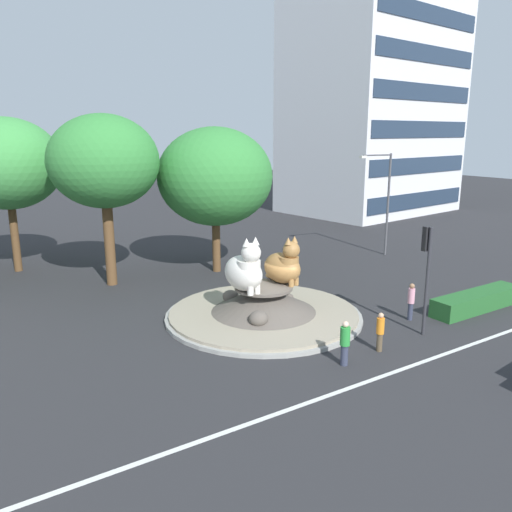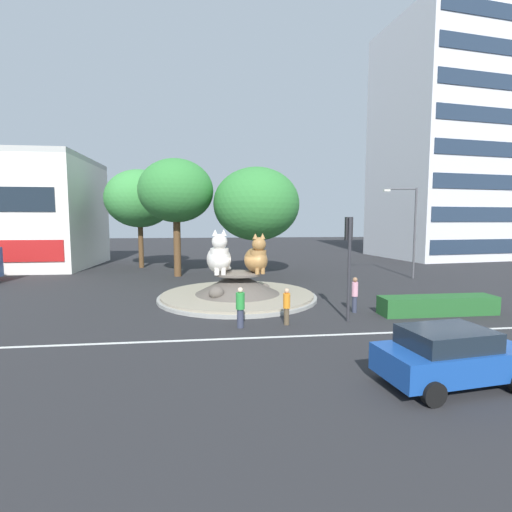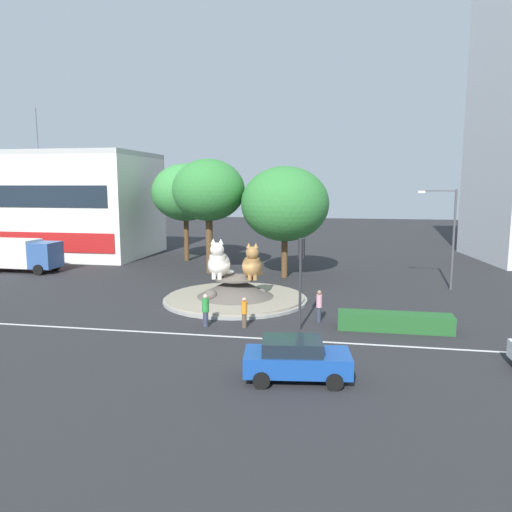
% 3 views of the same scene
% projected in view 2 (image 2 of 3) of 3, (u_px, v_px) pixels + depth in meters
% --- Properties ---
extents(ground_plane, '(160.00, 160.00, 0.00)m').
position_uv_depth(ground_plane, '(238.00, 298.00, 21.60)').
color(ground_plane, '#28282B').
extents(lane_centreline, '(112.00, 0.20, 0.01)m').
position_uv_depth(lane_centreline, '(251.00, 338.00, 14.28)').
color(lane_centreline, silver).
rests_on(lane_centreline, ground).
extents(roundabout_island, '(9.34, 9.34, 1.54)m').
position_uv_depth(roundabout_island, '(237.00, 289.00, 21.55)').
color(roundabout_island, gray).
rests_on(roundabout_island, ground).
extents(cat_statue_white, '(1.55, 2.55, 2.57)m').
position_uv_depth(cat_statue_white, '(219.00, 257.00, 21.16)').
color(cat_statue_white, silver).
rests_on(cat_statue_white, roundabout_island).
extents(cat_statue_tabby, '(1.70, 2.48, 2.35)m').
position_uv_depth(cat_statue_tabby, '(257.00, 258.00, 21.43)').
color(cat_statue_tabby, '#9E703D').
rests_on(cat_statue_tabby, roundabout_island).
extents(traffic_light_mast, '(0.34, 0.46, 4.76)m').
position_uv_depth(traffic_light_mast, '(349.00, 249.00, 16.46)').
color(traffic_light_mast, '#2D2D33').
rests_on(traffic_light_mast, ground).
extents(office_tower, '(18.57, 14.60, 28.30)m').
position_uv_depth(office_tower, '(454.00, 144.00, 45.59)').
color(office_tower, silver).
rests_on(office_tower, ground).
extents(clipped_hedge_strip, '(5.79, 1.20, 0.90)m').
position_uv_depth(clipped_hedge_strip, '(438.00, 305.00, 17.90)').
color(clipped_hedge_strip, '#235B28').
rests_on(clipped_hedge_strip, ground).
extents(broadleaf_tree_behind_island, '(6.05, 6.05, 9.61)m').
position_uv_depth(broadleaf_tree_behind_island, '(176.00, 191.00, 29.64)').
color(broadleaf_tree_behind_island, brown).
rests_on(broadleaf_tree_behind_island, ground).
extents(second_tree_near_tower, '(6.54, 6.54, 9.52)m').
position_uv_depth(second_tree_near_tower, '(140.00, 199.00, 35.28)').
color(second_tree_near_tower, brown).
rests_on(second_tree_near_tower, ground).
extents(third_tree_left, '(7.02, 7.02, 8.94)m').
position_uv_depth(third_tree_left, '(256.00, 204.00, 29.79)').
color(third_tree_left, brown).
rests_on(third_tree_left, ground).
extents(streetlight_arm, '(2.63, 0.53, 7.17)m').
position_uv_depth(streetlight_arm, '(411.00, 225.00, 28.80)').
color(streetlight_arm, '#4C4C51').
rests_on(streetlight_arm, ground).
extents(pedestrian_green_shirt, '(0.38, 0.38, 1.76)m').
position_uv_depth(pedestrian_green_shirt, '(240.00, 307.00, 15.60)').
color(pedestrian_green_shirt, '#33384C').
rests_on(pedestrian_green_shirt, ground).
extents(pedestrian_orange_shirt, '(0.31, 0.31, 1.63)m').
position_uv_depth(pedestrian_orange_shirt, '(287.00, 305.00, 16.03)').
color(pedestrian_orange_shirt, brown).
rests_on(pedestrian_orange_shirt, ground).
extents(pedestrian_pink_shirt, '(0.31, 0.31, 1.79)m').
position_uv_depth(pedestrian_pink_shirt, '(355.00, 294.00, 18.19)').
color(pedestrian_pink_shirt, '#33384C').
rests_on(pedestrian_pink_shirt, ground).
extents(hatchback_near_shophouse, '(4.27, 2.45, 1.63)m').
position_uv_depth(hatchback_near_shophouse, '(451.00, 355.00, 10.13)').
color(hatchback_near_shophouse, '#19479E').
rests_on(hatchback_near_shophouse, ground).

